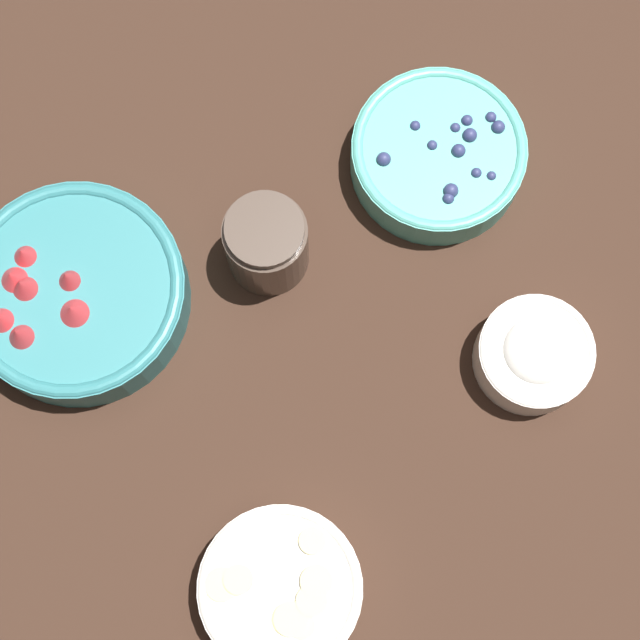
% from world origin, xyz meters
% --- Properties ---
extents(ground_plane, '(4.00, 4.00, 0.00)m').
position_xyz_m(ground_plane, '(0.00, 0.00, 0.00)').
color(ground_plane, '#382319').
extents(bowl_strawberries, '(0.23, 0.23, 0.08)m').
position_xyz_m(bowl_strawberries, '(0.28, -0.17, 0.04)').
color(bowl_strawberries, teal).
rests_on(bowl_strawberries, ground_plane).
extents(bowl_blueberries, '(0.18, 0.18, 0.06)m').
position_xyz_m(bowl_blueberries, '(-0.13, -0.13, 0.03)').
color(bowl_blueberries, '#56B7A8').
rests_on(bowl_blueberries, ground_plane).
extents(bowl_bananas, '(0.16, 0.16, 0.06)m').
position_xyz_m(bowl_bananas, '(0.23, 0.18, 0.03)').
color(bowl_bananas, silver).
rests_on(bowl_bananas, ground_plane).
extents(bowl_cream, '(0.12, 0.12, 0.06)m').
position_xyz_m(bowl_cream, '(-0.10, 0.10, 0.03)').
color(bowl_cream, silver).
rests_on(bowl_cream, ground_plane).
extents(jar_chocolate, '(0.09, 0.09, 0.10)m').
position_xyz_m(jar_chocolate, '(0.08, -0.12, 0.04)').
color(jar_chocolate, '#4C3D33').
rests_on(jar_chocolate, ground_plane).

